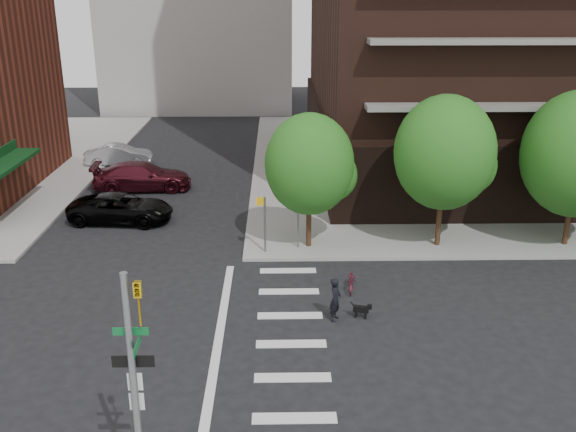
# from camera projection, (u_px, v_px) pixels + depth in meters

# --- Properties ---
(ground) EXTENTS (120.00, 120.00, 0.00)m
(ground) POSITION_uv_depth(u_px,v_px,m) (203.00, 345.00, 21.78)
(ground) COLOR black
(ground) RESTS_ON ground
(sidewalk_ne) EXTENTS (39.00, 33.00, 0.15)m
(sidewalk_ne) POSITION_uv_depth(u_px,v_px,m) (537.00, 162.00, 44.24)
(sidewalk_ne) COLOR gray
(sidewalk_ne) RESTS_ON ground
(crosswalk) EXTENTS (3.85, 13.00, 0.01)m
(crosswalk) POSITION_uv_depth(u_px,v_px,m) (268.00, 344.00, 21.82)
(crosswalk) COLOR silver
(crosswalk) RESTS_ON ground
(tree_a) EXTENTS (4.00, 4.00, 5.90)m
(tree_a) POSITION_uv_depth(u_px,v_px,m) (309.00, 164.00, 28.50)
(tree_a) COLOR #301E11
(tree_a) RESTS_ON sidewalk_ne
(tree_b) EXTENTS (4.50, 4.50, 6.65)m
(tree_b) POSITION_uv_depth(u_px,v_px,m) (445.00, 153.00, 28.43)
(tree_b) COLOR #301E11
(tree_b) RESTS_ON sidewalk_ne
(traffic_signal) EXTENTS (0.90, 0.75, 6.00)m
(traffic_signal) POSITION_uv_depth(u_px,v_px,m) (139.00, 418.00, 13.81)
(traffic_signal) COLOR slate
(traffic_signal) RESTS_ON sidewalk_s
(pedestrian_signal) EXTENTS (2.18, 0.67, 2.60)m
(pedestrian_signal) POSITION_uv_depth(u_px,v_px,m) (272.00, 215.00, 28.66)
(pedestrian_signal) COLOR slate
(pedestrian_signal) RESTS_ON sidewalk_ne
(parked_car_black) EXTENTS (2.93, 5.49, 1.47)m
(parked_car_black) POSITION_uv_depth(u_px,v_px,m) (121.00, 208.00, 33.02)
(parked_car_black) COLOR black
(parked_car_black) RESTS_ON ground
(parked_car_maroon) EXTENTS (2.72, 5.91, 1.67)m
(parked_car_maroon) POSITION_uv_depth(u_px,v_px,m) (142.00, 176.00, 38.24)
(parked_car_maroon) COLOR #48121C
(parked_car_maroon) RESTS_ON ground
(parked_car_silver) EXTENTS (1.82, 4.53, 1.46)m
(parked_car_silver) POSITION_uv_depth(u_px,v_px,m) (119.00, 155.00, 43.55)
(parked_car_silver) COLOR #B5B7BF
(parked_car_silver) RESTS_ON ground
(scooter) EXTENTS (0.73, 1.58, 0.80)m
(scooter) POSITION_uv_depth(u_px,v_px,m) (352.00, 281.00, 25.65)
(scooter) COLOR maroon
(scooter) RESTS_ON ground
(dog_walker) EXTENTS (0.70, 0.59, 1.64)m
(dog_walker) POSITION_uv_depth(u_px,v_px,m) (335.00, 300.00, 23.17)
(dog_walker) COLOR black
(dog_walker) RESTS_ON ground
(dog) EXTENTS (0.69, 0.33, 0.58)m
(dog) POSITION_uv_depth(u_px,v_px,m) (362.00, 309.00, 23.44)
(dog) COLOR black
(dog) RESTS_ON ground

